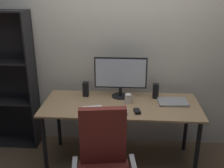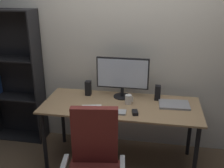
% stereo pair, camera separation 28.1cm
% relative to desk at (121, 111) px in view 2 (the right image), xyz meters
% --- Properties ---
extents(ground_plane, '(12.00, 12.00, 0.00)m').
position_rel_desk_xyz_m(ground_plane, '(0.00, 0.00, -0.66)').
color(ground_plane, brown).
extents(back_wall, '(6.40, 0.10, 2.60)m').
position_rel_desk_xyz_m(back_wall, '(0.00, 0.52, 0.64)').
color(back_wall, silver).
rests_on(back_wall, ground).
extents(desk, '(1.70, 0.70, 0.74)m').
position_rel_desk_xyz_m(desk, '(0.00, 0.00, 0.00)').
color(desk, tan).
rests_on(desk, ground).
extents(monitor, '(0.59, 0.20, 0.47)m').
position_rel_desk_xyz_m(monitor, '(-0.01, 0.21, 0.35)').
color(monitor, black).
rests_on(monitor, desk).
extents(keyboard, '(0.29, 0.12, 0.02)m').
position_rel_desk_xyz_m(keyboard, '(-0.06, -0.20, 0.09)').
color(keyboard, '#B7BABC').
rests_on(keyboard, desk).
extents(mouse, '(0.08, 0.11, 0.03)m').
position_rel_desk_xyz_m(mouse, '(0.17, -0.19, 0.10)').
color(mouse, black).
rests_on(mouse, desk).
extents(coffee_mug, '(0.09, 0.07, 0.10)m').
position_rel_desk_xyz_m(coffee_mug, '(0.08, 0.04, 0.13)').
color(coffee_mug, white).
rests_on(coffee_mug, desk).
extents(laptop, '(0.33, 0.25, 0.02)m').
position_rel_desk_xyz_m(laptop, '(0.57, 0.08, 0.09)').
color(laptop, '#99999E').
rests_on(laptop, desk).
extents(speaker_left, '(0.06, 0.07, 0.17)m').
position_rel_desk_xyz_m(speaker_left, '(-0.42, 0.20, 0.17)').
color(speaker_left, black).
rests_on(speaker_left, desk).
extents(speaker_right, '(0.06, 0.07, 0.17)m').
position_rel_desk_xyz_m(speaker_right, '(0.39, 0.20, 0.17)').
color(speaker_right, black).
rests_on(speaker_right, desk).
extents(paper_sheet, '(0.27, 0.34, 0.00)m').
position_rel_desk_xyz_m(paper_sheet, '(-0.27, -0.21, 0.08)').
color(paper_sheet, white).
rests_on(paper_sheet, desk).
extents(bookshelf, '(0.70, 0.28, 1.69)m').
position_rel_desk_xyz_m(bookshelf, '(-1.43, 0.35, 0.18)').
color(bookshelf, black).
rests_on(bookshelf, ground).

